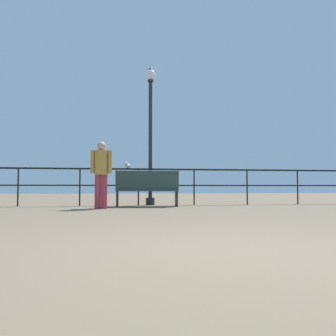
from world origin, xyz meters
TOP-DOWN VIEW (x-y plane):
  - ground_plane at (0.00, 0.00)m, footprint 60.00×60.00m
  - pier_railing at (0.00, 7.80)m, footprint 20.49×0.05m
  - bench_near_left at (0.18, 7.05)m, footprint 1.78×0.83m
  - lamppost_center at (0.38, 8.00)m, footprint 0.32×0.32m
  - person_at_railing at (-1.06, 6.25)m, footprint 0.54×0.32m
  - seagull_on_rail at (-0.33, 7.79)m, footprint 0.26×0.37m

SIDE VIEW (x-z plane):
  - ground_plane at x=0.00m, z-range 0.00..0.00m
  - bench_near_left at x=0.18m, z-range 0.04..1.04m
  - pier_railing at x=0.00m, z-range 0.25..1.36m
  - person_at_railing at x=-1.06m, z-range 0.12..1.81m
  - seagull_on_rail at x=-0.33m, z-range 1.10..1.28m
  - lamppost_center at x=0.38m, z-range 0.33..4.62m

